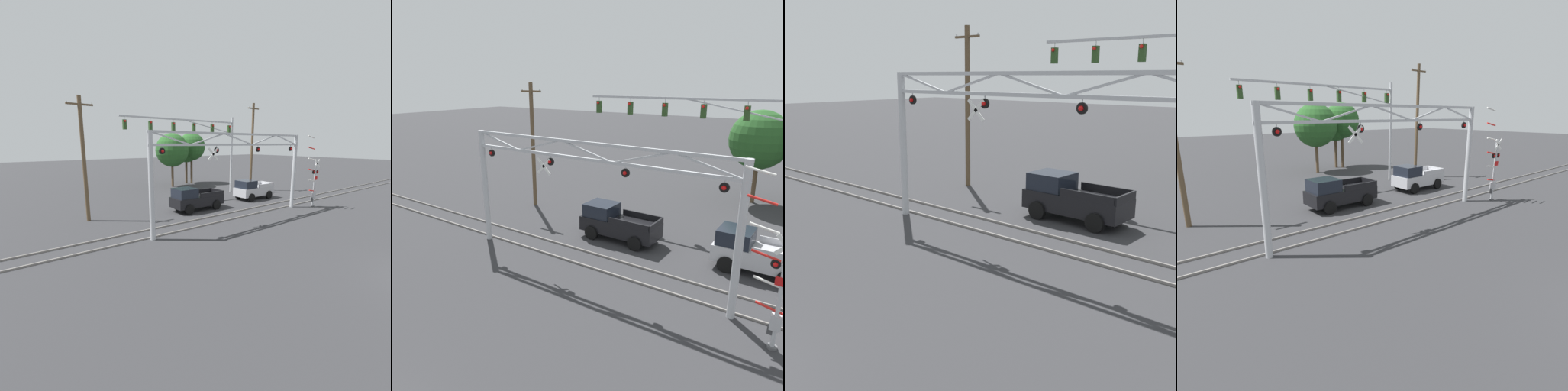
{
  "view_description": "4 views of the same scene",
  "coord_description": "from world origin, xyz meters",
  "views": [
    {
      "loc": [
        -13.86,
        -1.37,
        5.7
      ],
      "look_at": [
        -2.01,
        14.83,
        1.73
      ],
      "focal_mm": 24.0,
      "sensor_mm": 36.0,
      "label": 1
    },
    {
      "loc": [
        9.83,
        -1.87,
        9.09
      ],
      "look_at": [
        1.08,
        10.88,
        4.43
      ],
      "focal_mm": 35.0,
      "sensor_mm": 36.0,
      "label": 2
    },
    {
      "loc": [
        10.42,
        -1.78,
        6.32
      ],
      "look_at": [
        -1.01,
        10.81,
        2.14
      ],
      "focal_mm": 45.0,
      "sensor_mm": 36.0,
      "label": 3
    },
    {
      "loc": [
        -11.13,
        0.09,
        5.95
      ],
      "look_at": [
        -1.23,
        12.42,
        1.75
      ],
      "focal_mm": 28.0,
      "sensor_mm": 36.0,
      "label": 4
    }
  ],
  "objects": [
    {
      "name": "background_tree_beyond_span",
      "position": [
        7.66,
        30.31,
        4.85
      ],
      "size": [
        3.64,
        3.64,
        6.69
      ],
      "color": "brown",
      "rests_on": "ground_plane"
    },
    {
      "name": "utility_pole_right",
      "position": [
        10.66,
        20.54,
        5.35
      ],
      "size": [
        1.8,
        0.28,
        10.4
      ],
      "color": "brown",
      "rests_on": "ground_plane"
    },
    {
      "name": "pickup_truck_lead",
      "position": [
        -0.77,
        16.61,
        1.0
      ],
      "size": [
        4.68,
        2.08,
        2.03
      ],
      "color": "black",
      "rests_on": "ground_plane"
    },
    {
      "name": "crossing_gantry",
      "position": [
        -0.01,
        12.28,
        4.21
      ],
      "size": [
        14.45,
        0.32,
        6.47
      ],
      "color": "#B7BABF",
      "rests_on": "ground_plane"
    },
    {
      "name": "utility_pole_left",
      "position": [
        -9.16,
        18.72,
        4.65
      ],
      "size": [
        1.8,
        0.28,
        9.01
      ],
      "color": "brown",
      "rests_on": "ground_plane"
    },
    {
      "name": "pickup_truck_following",
      "position": [
        6.95,
        16.92,
        1.0
      ],
      "size": [
        4.37,
        2.08,
        2.03
      ],
      "color": "#B7B7BC",
      "rests_on": "ground_plane"
    },
    {
      "name": "rail_track_near",
      "position": [
        0.0,
        12.56,
        0.05
      ],
      "size": [
        80.0,
        0.08,
        0.1
      ],
      "primitive_type": "cube",
      "color": "gray",
      "rests_on": "ground_plane"
    },
    {
      "name": "background_tree_far_left_verge",
      "position": [
        4.37,
        28.79,
        4.88
      ],
      "size": [
        4.42,
        4.42,
        7.11
      ],
      "color": "brown",
      "rests_on": "ground_plane"
    },
    {
      "name": "crossing_signal_mast",
      "position": [
        8.66,
        11.21,
        2.25
      ],
      "size": [
        2.06,
        0.35,
        6.43
      ],
      "color": "#B7BABF",
      "rests_on": "ground_plane"
    },
    {
      "name": "background_tree_far_right_verge",
      "position": [
        8.22,
        29.79,
        5.3
      ],
      "size": [
        3.95,
        3.95,
        7.29
      ],
      "color": "brown",
      "rests_on": "ground_plane"
    },
    {
      "name": "rail_track_far",
      "position": [
        0.0,
        14.0,
        0.05
      ],
      "size": [
        80.0,
        0.08,
        0.1
      ],
      "primitive_type": "cube",
      "color": "gray",
      "rests_on": "ground_plane"
    },
    {
      "name": "traffic_signal_span",
      "position": [
        4.01,
        21.17,
        6.3
      ],
      "size": [
        13.49,
        0.39,
        8.68
      ],
      "color": "#B7BABF",
      "rests_on": "ground_plane"
    }
  ]
}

